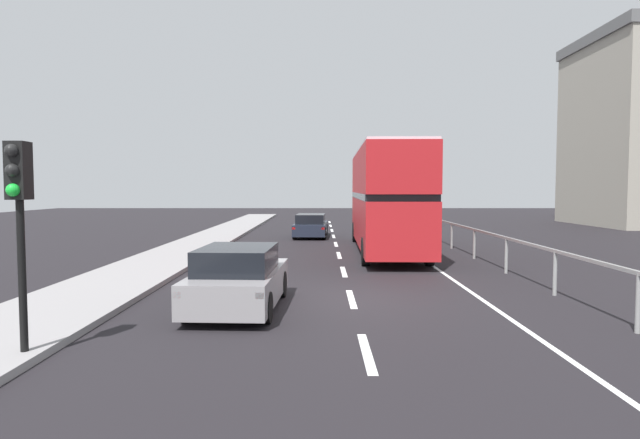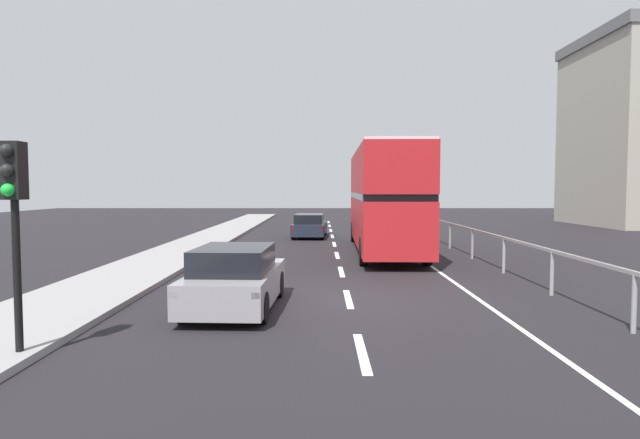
{
  "view_description": "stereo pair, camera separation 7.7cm",
  "coord_description": "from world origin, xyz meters",
  "px_view_note": "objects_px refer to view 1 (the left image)",
  "views": [
    {
      "loc": [
        -0.77,
        -13.0,
        2.71
      ],
      "look_at": [
        -0.71,
        3.52,
        1.74
      ],
      "focal_mm": 29.66,
      "sensor_mm": 36.0,
      "label": 1
    },
    {
      "loc": [
        -0.69,
        -13.0,
        2.71
      ],
      "look_at": [
        -0.71,
        3.52,
        1.74
      ],
      "focal_mm": 29.66,
      "sensor_mm": 36.0,
      "label": 2
    }
  ],
  "objects_px": {
    "hatchback_car_near": "(237,279)",
    "traffic_signal_pole": "(16,195)",
    "sedan_car_ahead": "(309,226)",
    "double_decker_bus_red": "(384,197)"
  },
  "relations": [
    {
      "from": "hatchback_car_near",
      "to": "sedan_car_ahead",
      "type": "bearing_deg",
      "value": 88.35
    },
    {
      "from": "double_decker_bus_red",
      "to": "sedan_car_ahead",
      "type": "height_order",
      "value": "double_decker_bus_red"
    },
    {
      "from": "hatchback_car_near",
      "to": "traffic_signal_pole",
      "type": "height_order",
      "value": "traffic_signal_pole"
    },
    {
      "from": "hatchback_car_near",
      "to": "double_decker_bus_red",
      "type": "bearing_deg",
      "value": 69.25
    },
    {
      "from": "double_decker_bus_red",
      "to": "hatchback_car_near",
      "type": "bearing_deg",
      "value": -112.02
    },
    {
      "from": "hatchback_car_near",
      "to": "traffic_signal_pole",
      "type": "bearing_deg",
      "value": -125.83
    },
    {
      "from": "hatchback_car_near",
      "to": "sedan_car_ahead",
      "type": "distance_m",
      "value": 17.66
    },
    {
      "from": "sedan_car_ahead",
      "to": "traffic_signal_pole",
      "type": "bearing_deg",
      "value": -98.38
    },
    {
      "from": "double_decker_bus_red",
      "to": "sedan_car_ahead",
      "type": "xyz_separation_m",
      "value": [
        -3.32,
        6.88,
        -1.71
      ]
    },
    {
      "from": "double_decker_bus_red",
      "to": "traffic_signal_pole",
      "type": "xyz_separation_m",
      "value": [
        -7.49,
        -14.31,
        0.27
      ]
    }
  ]
}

